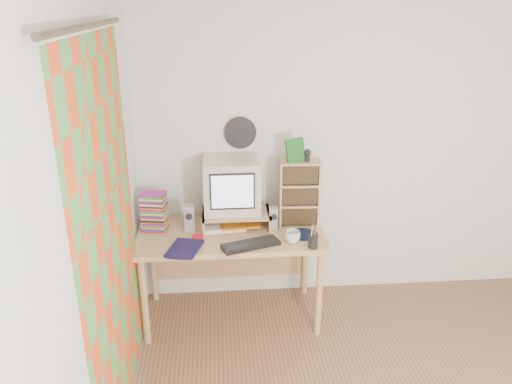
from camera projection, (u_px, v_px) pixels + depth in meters
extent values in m
plane|color=white|center=(355.00, 152.00, 4.02)|extent=(3.50, 0.00, 3.50)
plane|color=white|center=(80.00, 270.00, 2.26)|extent=(0.00, 3.50, 3.50)
plane|color=#E14B1F|center=(111.00, 242.00, 2.75)|extent=(0.00, 2.20, 2.20)
cylinder|color=black|center=(240.00, 133.00, 3.87)|extent=(0.25, 0.02, 0.25)
cube|color=tan|center=(231.00, 234.00, 3.79)|extent=(1.40, 0.70, 0.04)
cube|color=tan|center=(230.00, 255.00, 4.22)|extent=(1.33, 0.02, 0.41)
cylinder|color=tan|center=(144.00, 302.00, 3.60)|extent=(0.05, 0.05, 0.71)
cylinder|color=tan|center=(319.00, 294.00, 3.70)|extent=(0.05, 0.05, 0.71)
cylinder|color=tan|center=(153.00, 262.00, 4.14)|extent=(0.05, 0.05, 0.71)
cylinder|color=tan|center=(305.00, 256.00, 4.24)|extent=(0.05, 0.05, 0.71)
cube|color=tan|center=(204.00, 220.00, 3.83)|extent=(0.02, 0.30, 0.12)
cube|color=tan|center=(269.00, 218.00, 3.87)|extent=(0.02, 0.30, 0.12)
cube|color=tan|center=(236.00, 213.00, 3.84)|extent=(0.52, 0.30, 0.02)
cube|color=beige|center=(232.00, 185.00, 3.80)|extent=(0.43, 0.43, 0.40)
cube|color=#ACACB1|center=(189.00, 218.00, 3.76)|extent=(0.08, 0.08, 0.21)
cube|color=#ACACB1|center=(274.00, 218.00, 3.80)|extent=(0.07, 0.07, 0.18)
cube|color=black|center=(251.00, 245.00, 3.55)|extent=(0.44, 0.27, 0.03)
cube|color=tan|center=(299.00, 193.00, 3.84)|extent=(0.31, 0.18, 0.51)
imported|color=silver|center=(292.00, 237.00, 3.60)|extent=(0.14, 0.14, 0.09)
imported|color=#15103B|center=(170.00, 246.00, 3.51)|extent=(0.30, 0.25, 0.05)
cylinder|color=black|center=(303.00, 234.00, 3.73)|extent=(0.23, 0.23, 0.00)
cube|color=#A91220|center=(198.00, 237.00, 3.65)|extent=(0.08, 0.06, 0.04)
cube|color=#1A5C1E|center=(295.00, 150.00, 3.69)|extent=(0.14, 0.06, 0.18)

